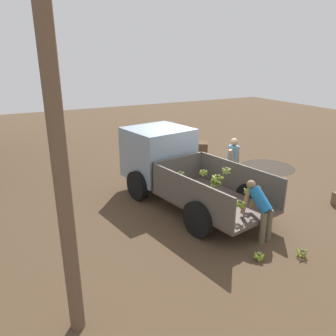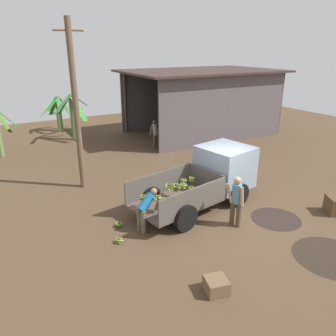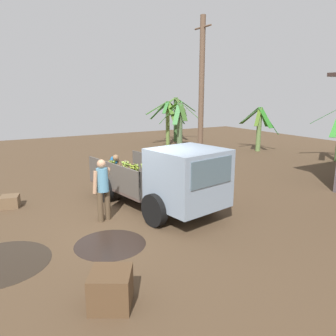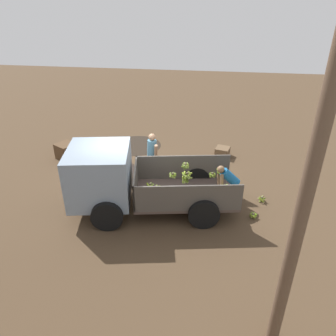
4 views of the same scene
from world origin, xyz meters
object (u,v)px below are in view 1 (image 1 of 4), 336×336
Objects in this scene: person_foreground_visitor at (232,162)px; cargo_truck at (167,161)px; wooden_crate_1 at (199,149)px; banana_bunch_on_ground_1 at (259,256)px; banana_bunch_on_ground_0 at (302,253)px; person_worker_loading at (260,207)px; utility_pole at (55,120)px.

cargo_truck is at bearing -126.35° from person_foreground_visitor.
wooden_crate_1 is at bearing 145.93° from person_foreground_visitor.
banana_bunch_on_ground_0 is at bearing -111.12° from banana_bunch_on_ground_1.
person_worker_loading reaches higher than banana_bunch_on_ground_0.
person_worker_loading is (-3.14, -0.67, -0.26)m from cargo_truck.
utility_pole is at bearing 90.45° from banana_bunch_on_ground_1.
utility_pole is 4.74m from banana_bunch_on_ground_1.
banana_bunch_on_ground_1 is (0.33, 0.85, -0.01)m from banana_bunch_on_ground_0.
utility_pole is 4.89m from person_worker_loading.
person_worker_loading is at bearing -40.20° from banana_bunch_on_ground_1.
banana_bunch_on_ground_0 is 0.37× the size of wooden_crate_1.
person_foreground_visitor is at bearing 162.60° from wooden_crate_1.
person_foreground_visitor is at bearing -119.60° from cargo_truck.
banana_bunch_on_ground_0 is (-4.15, -0.94, -0.91)m from cargo_truck.
wooden_crate_1 reaches higher than banana_bunch_on_ground_1.
banana_bunch_on_ground_1 is at bearing 130.54° from person_worker_loading.
banana_bunch_on_ground_0 is at bearing -174.31° from person_worker_loading.
person_foreground_visitor is 3.70m from banana_bunch_on_ground_0.
person_worker_loading is 2.03× the size of wooden_crate_1.
cargo_truck is 7.58× the size of wooden_crate_1.
person_foreground_visitor is (3.20, -5.37, -2.25)m from utility_pole.
person_worker_loading is at bearing 14.95° from banana_bunch_on_ground_0.
banana_bunch_on_ground_0 is (-1.01, -0.27, -0.65)m from person_worker_loading.
person_foreground_visitor is 3.71m from banana_bunch_on_ground_1.
utility_pole reaches higher than person_worker_loading.
utility_pole is at bearing 86.16° from banana_bunch_on_ground_0.
cargo_truck reaches higher than wooden_crate_1.
cargo_truck reaches higher than person_foreground_visitor.
utility_pole reaches higher than person_foreground_visitor.
wooden_crate_1 is (2.84, -2.93, -0.73)m from cargo_truck.
wooden_crate_1 is (3.49, -1.09, -0.62)m from person_foreground_visitor.
person_worker_loading is 6.41m from wooden_crate_1.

